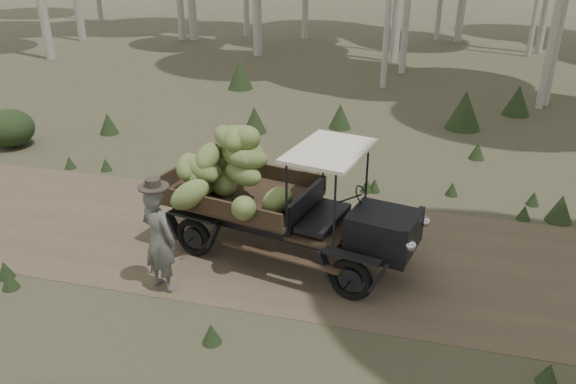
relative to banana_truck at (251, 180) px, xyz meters
name	(u,v)px	position (x,y,z in m)	size (l,w,h in m)	color
ground	(263,243)	(0.13, 0.23, -1.32)	(120.00, 120.00, 0.00)	#473D2B
dirt_track	(263,243)	(0.13, 0.23, -1.31)	(70.00, 4.00, 0.01)	brown
banana_truck	(251,180)	(0.00, 0.00, 0.00)	(4.69, 2.50, 2.33)	black
farmer	(159,238)	(-0.97, -1.48, -0.44)	(0.72, 0.60, 1.85)	#54534D
undergrowth	(144,232)	(-1.62, -0.78, -0.80)	(24.78, 20.60, 1.31)	#233319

